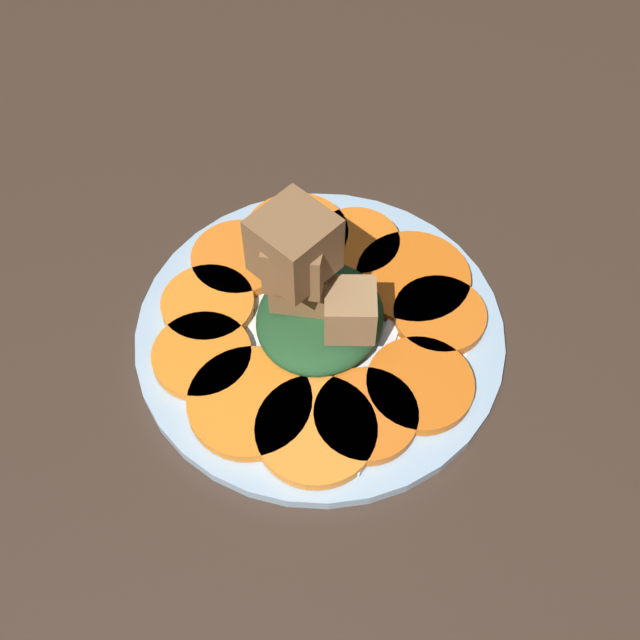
% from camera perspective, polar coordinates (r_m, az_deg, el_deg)
% --- Properties ---
extents(table_slab, '(1.20, 1.20, 0.02)m').
position_cam_1_polar(table_slab, '(0.63, 0.00, -1.62)').
color(table_slab, '#38281E').
rests_on(table_slab, ground).
extents(plate, '(0.28, 0.28, 0.01)m').
position_cam_1_polar(plate, '(0.61, 0.00, -0.84)').
color(plate, '#99B7D1').
rests_on(plate, table_slab).
extents(carrot_slice_0, '(0.09, 0.09, 0.01)m').
position_cam_1_polar(carrot_slice_0, '(0.56, -0.28, -7.85)').
color(carrot_slice_0, orange).
rests_on(carrot_slice_0, plate).
extents(carrot_slice_1, '(0.07, 0.07, 0.01)m').
position_cam_1_polar(carrot_slice_1, '(0.57, 3.28, -6.78)').
color(carrot_slice_1, orange).
rests_on(carrot_slice_1, plate).
extents(carrot_slice_2, '(0.08, 0.08, 0.01)m').
position_cam_1_polar(carrot_slice_2, '(0.58, 7.12, -4.58)').
color(carrot_slice_2, orange).
rests_on(carrot_slice_2, plate).
extents(carrot_slice_3, '(0.07, 0.07, 0.01)m').
position_cam_1_polar(carrot_slice_3, '(0.62, 8.49, 0.32)').
color(carrot_slice_3, orange).
rests_on(carrot_slice_3, plate).
extents(carrot_slice_4, '(0.09, 0.09, 0.01)m').
position_cam_1_polar(carrot_slice_4, '(0.63, 6.63, 3.00)').
color(carrot_slice_4, orange).
rests_on(carrot_slice_4, plate).
extents(carrot_slice_5, '(0.07, 0.07, 0.01)m').
position_cam_1_polar(carrot_slice_5, '(0.65, 2.61, 5.52)').
color(carrot_slice_5, orange).
rests_on(carrot_slice_5, plate).
extents(carrot_slice_6, '(0.09, 0.09, 0.01)m').
position_cam_1_polar(carrot_slice_6, '(0.66, -1.69, 6.12)').
color(carrot_slice_6, orange).
rests_on(carrot_slice_6, plate).
extents(carrot_slice_7, '(0.08, 0.08, 0.01)m').
position_cam_1_polar(carrot_slice_7, '(0.65, -5.81, 4.37)').
color(carrot_slice_7, orange).
rests_on(carrot_slice_7, plate).
extents(carrot_slice_8, '(0.07, 0.07, 0.01)m').
position_cam_1_polar(carrot_slice_8, '(0.62, -7.98, 1.12)').
color(carrot_slice_8, orange).
rests_on(carrot_slice_8, plate).
extents(carrot_slice_9, '(0.07, 0.07, 0.01)m').
position_cam_1_polar(carrot_slice_9, '(0.60, -8.39, -2.51)').
color(carrot_slice_9, orange).
rests_on(carrot_slice_9, plate).
extents(carrot_slice_10, '(0.09, 0.09, 0.01)m').
position_cam_1_polar(carrot_slice_10, '(0.57, -5.01, -5.84)').
color(carrot_slice_10, orange).
rests_on(carrot_slice_10, plate).
extents(center_pile, '(0.10, 0.10, 0.12)m').
position_cam_1_polar(center_pile, '(0.57, -0.50, 1.98)').
color(center_pile, '#1E4723').
rests_on(center_pile, plate).
extents(fork, '(0.20, 0.02, 0.00)m').
position_cam_1_polar(fork, '(0.59, 4.43, -2.69)').
color(fork, silver).
rests_on(fork, plate).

